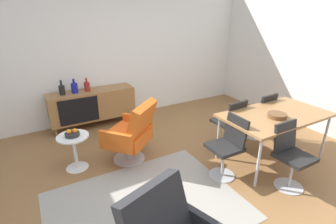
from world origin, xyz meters
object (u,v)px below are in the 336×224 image
vase_sculptural_dark (74,88)px  dining_chair_back_left (230,122)px  vase_ceramic_small (62,90)px  sideboard (92,104)px  fruit_bowl (72,133)px  wooden_bowl_on_table (277,115)px  side_table_round (75,148)px  lounge_chair_red (132,132)px  dining_chair_front_left (291,154)px  dining_table (275,116)px  dining_chair_near_window (228,145)px  vase_cobalt (87,86)px  dining_chair_back_right (260,114)px

vase_sculptural_dark → dining_chair_back_left: (2.00, -1.99, -0.35)m
vase_sculptural_dark → vase_ceramic_small: vase_ceramic_small is taller
sideboard → dining_chair_back_left: 2.63m
vase_ceramic_small → fruit_bowl: size_ratio=1.34×
wooden_bowl_on_table → fruit_bowl: wooden_bowl_on_table is taller
wooden_bowl_on_table → vase_sculptural_dark: bearing=130.4°
side_table_round → fruit_bowl: size_ratio=2.60×
sideboard → lounge_chair_red: bearing=-83.0°
dining_chair_back_left → dining_chair_front_left: bearing=-90.2°
dining_table → lounge_chair_red: (-1.87, 0.99, -0.23)m
dining_chair_front_left → dining_chair_near_window: 0.78m
dining_chair_back_left → dining_chair_front_left: size_ratio=1.00×
lounge_chair_red → vase_cobalt: bearing=99.1°
vase_cobalt → dining_table: vase_cobalt is taller
side_table_round → dining_chair_front_left: bearing=-37.1°
vase_sculptural_dark → dining_chair_back_right: bearing=-36.4°
vase_sculptural_dark → dining_chair_front_left: (2.00, -3.11, -0.35)m
wooden_bowl_on_table → dining_chair_back_left: 0.76m
dining_chair_back_left → sideboard: bearing=130.8°
vase_ceramic_small → lounge_chair_red: size_ratio=0.28×
vase_sculptural_dark → dining_chair_back_left: size_ratio=0.31×
side_table_round → wooden_bowl_on_table: bearing=-26.7°
sideboard → vase_ceramic_small: bearing=179.8°
vase_cobalt → dining_chair_front_left: size_ratio=0.29×
vase_cobalt → fruit_bowl: 1.48m
dining_chair_back_right → dining_chair_back_left: bearing=180.0°
dining_table → lounge_chair_red: lounge_chair_red is taller
dining_chair_front_left → dining_chair_near_window: bearing=134.0°
dining_chair_front_left → side_table_round: (-2.32, 1.75, -0.15)m
vase_sculptural_dark → lounge_chair_red: (0.48, -1.56, -0.35)m
side_table_round → fruit_bowl: (0.00, 0.00, 0.23)m
vase_cobalt → dining_chair_front_left: vase_cobalt is taller
dining_chair_back_left → dining_chair_back_right: 0.70m
dining_table → fruit_bowl: size_ratio=8.00×
wooden_bowl_on_table → dining_chair_near_window: 0.85m
vase_sculptural_dark → side_table_round: vase_sculptural_dark is taller
dining_table → dining_chair_front_left: bearing=-122.0°
dining_table → lounge_chair_red: bearing=152.1°
vase_sculptural_dark → dining_table: 3.47m
fruit_bowl → sideboard: bearing=65.9°
dining_chair_near_window → side_table_round: size_ratio=1.65×
wooden_bowl_on_table → dining_chair_near_window: bearing=173.2°
sideboard → vase_ceramic_small: size_ratio=5.95×
dining_table → dining_chair_near_window: (-0.89, -0.00, -0.23)m
vase_ceramic_small → dining_chair_near_window: size_ratio=0.31×
sideboard → wooden_bowl_on_table: size_ratio=6.15×
dining_chair_front_left → vase_ceramic_small: bearing=125.5°
dining_chair_back_right → fruit_bowl: 3.09m
vase_ceramic_small → dining_table: vase_ceramic_small is taller
vase_cobalt → dining_chair_back_right: (2.48, -1.99, -0.34)m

